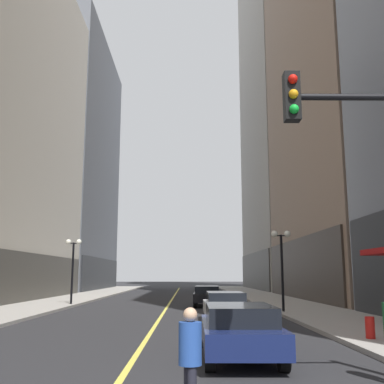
% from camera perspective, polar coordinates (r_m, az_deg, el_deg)
% --- Properties ---
extents(ground_plane, '(200.00, 200.00, 0.00)m').
position_cam_1_polar(ground_plane, '(38.88, -2.55, -13.27)').
color(ground_plane, '#262628').
extents(sidewalk_left, '(4.50, 78.00, 0.15)m').
position_cam_1_polar(sidewalk_left, '(40.02, -14.75, -12.76)').
color(sidewalk_left, '#9E9991').
rests_on(sidewalk_left, ground).
extents(sidewalk_right, '(4.50, 78.00, 0.15)m').
position_cam_1_polar(sidewalk_right, '(39.46, 9.83, -12.98)').
color(sidewalk_right, '#9E9991').
rests_on(sidewalk_right, ground).
extents(lane_centre_stripe, '(0.16, 70.00, 0.01)m').
position_cam_1_polar(lane_centre_stripe, '(38.88, -2.55, -13.27)').
color(lane_centre_stripe, '#E5D64C').
rests_on(lane_centre_stripe, ground).
extents(building_left_far, '(11.03, 26.00, 35.38)m').
position_cam_1_polar(building_left_far, '(67.90, -15.24, 3.36)').
color(building_left_far, slate).
rests_on(building_left_far, ground).
extents(car_navy, '(1.89, 4.77, 1.32)m').
position_cam_1_polar(car_navy, '(12.04, 5.90, -16.59)').
color(car_navy, '#141E4C').
rests_on(car_navy, ground).
extents(car_white, '(1.78, 4.62, 1.32)m').
position_cam_1_polar(car_white, '(20.69, 4.13, -13.94)').
color(car_white, silver).
rests_on(car_white, ground).
extents(car_black, '(1.92, 4.72, 1.32)m').
position_cam_1_polar(car_black, '(31.27, 1.86, -12.70)').
color(car_black, black).
rests_on(car_black, ground).
extents(pedestrian_in_blue_hoodie, '(0.42, 0.42, 1.59)m').
position_cam_1_polar(pedestrian_in_blue_hoodie, '(7.08, -0.23, -19.57)').
color(pedestrian_in_blue_hoodie, black).
rests_on(pedestrian_in_blue_hoodie, ground).
extents(street_lamp_left_far, '(1.06, 0.36, 4.43)m').
position_cam_1_polar(street_lamp_left_far, '(32.15, -14.58, -7.79)').
color(street_lamp_left_far, black).
rests_on(street_lamp_left_far, ground).
extents(street_lamp_right_mid, '(1.06, 0.36, 4.43)m').
position_cam_1_polar(street_lamp_right_mid, '(25.39, 11.08, -7.36)').
color(street_lamp_right_mid, black).
rests_on(street_lamp_right_mid, ground).
extents(fire_hydrant_right, '(0.28, 0.28, 0.80)m').
position_cam_1_polar(fire_hydrant_right, '(15.53, 21.30, -15.72)').
color(fire_hydrant_right, red).
rests_on(fire_hydrant_right, ground).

